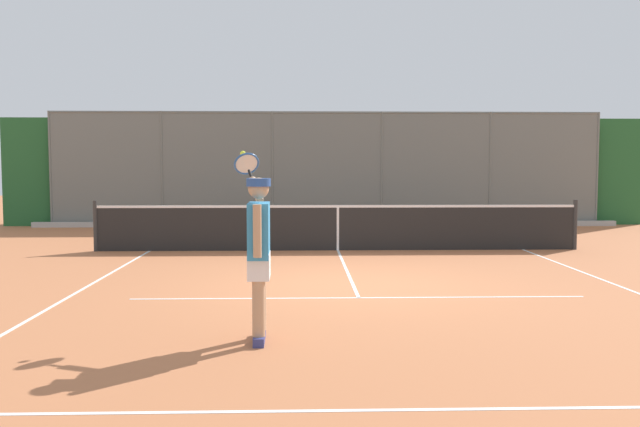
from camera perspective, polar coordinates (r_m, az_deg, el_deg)
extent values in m
plane|color=#B76B42|center=(10.05, 2.86, -6.16)|extent=(60.00, 60.00, 0.00)
cube|color=white|center=(5.12, 7.60, -16.43)|extent=(7.94, 0.05, 0.01)
cube|color=white|center=(9.07, 3.36, -7.27)|extent=(6.19, 0.05, 0.01)
cube|color=white|center=(10.62, 25.12, -5.98)|extent=(0.05, 9.18, 0.01)
cube|color=white|center=(10.01, -20.33, -6.44)|extent=(0.05, 9.18, 0.01)
cube|color=white|center=(11.55, 2.25, -4.78)|extent=(0.05, 5.05, 0.01)
cylinder|color=slate|center=(21.47, 22.80, 3.56)|extent=(0.07, 0.07, 3.38)
cylinder|color=slate|center=(20.35, 14.45, 3.74)|extent=(0.07, 0.07, 3.38)
cylinder|color=slate|center=(19.69, 5.34, 3.84)|extent=(0.07, 0.07, 3.38)
cylinder|color=slate|center=(19.56, -4.14, 3.85)|extent=(0.07, 0.07, 3.38)
cylinder|color=slate|center=(19.96, -13.49, 3.75)|extent=(0.07, 0.07, 3.38)
cylinder|color=slate|center=(20.87, -22.24, 3.57)|extent=(0.07, 0.07, 3.38)
cylinder|color=slate|center=(19.62, 0.62, 8.69)|extent=(16.20, 0.05, 0.05)
cube|color=slate|center=(19.56, 0.62, 3.86)|extent=(16.20, 0.02, 3.38)
cube|color=#235B2D|center=(20.21, 0.54, 3.62)|extent=(19.20, 0.90, 3.21)
cube|color=#ADADA8|center=(19.46, 0.64, -0.91)|extent=(17.20, 0.18, 0.15)
cylinder|color=#2D2D2D|center=(15.15, 21.15, -0.90)|extent=(0.09, 0.09, 1.07)
cylinder|color=#2D2D2D|center=(14.61, -18.81, -1.02)|extent=(0.09, 0.09, 1.07)
cube|color=black|center=(13.99, 1.55, -1.35)|extent=(10.10, 0.02, 0.91)
cube|color=white|center=(13.95, 1.55, 0.62)|extent=(10.10, 0.04, 0.05)
cube|color=white|center=(13.99, 1.55, -1.35)|extent=(0.05, 0.04, 0.91)
cube|color=navy|center=(6.78, -5.30, -10.85)|extent=(0.11, 0.26, 0.09)
cylinder|color=tan|center=(6.69, -5.32, -7.27)|extent=(0.13, 0.13, 0.77)
cube|color=navy|center=(7.04, -5.18, -10.30)|extent=(0.11, 0.26, 0.09)
cylinder|color=tan|center=(6.94, -5.21, -6.84)|extent=(0.13, 0.13, 0.77)
cube|color=white|center=(6.76, -5.28, -4.50)|extent=(0.22, 0.41, 0.26)
cube|color=#338CC6|center=(6.72, -5.30, -1.46)|extent=(0.22, 0.48, 0.56)
cylinder|color=tan|center=(6.42, -5.44, -1.52)|extent=(0.08, 0.08, 0.52)
cylinder|color=tan|center=(7.14, -5.54, 2.02)|extent=(0.20, 0.39, 0.29)
sphere|color=tan|center=(6.69, -5.33, 2.19)|extent=(0.21, 0.21, 0.21)
cylinder|color=#284C93|center=(6.69, -5.33, 2.69)|extent=(0.25, 0.25, 0.08)
cube|color=#284C93|center=(6.80, -5.28, 2.45)|extent=(0.18, 0.19, 0.02)
cylinder|color=black|center=(7.37, -6.01, 3.32)|extent=(0.08, 0.17, 0.13)
torus|color=#28569E|center=(7.55, -6.36, 4.28)|extent=(0.34, 0.26, 0.26)
cylinder|color=silver|center=(7.55, -6.36, 4.28)|extent=(0.28, 0.21, 0.21)
sphere|color=#CCDB33|center=(7.73, -6.68, 5.15)|extent=(0.07, 0.07, 0.07)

